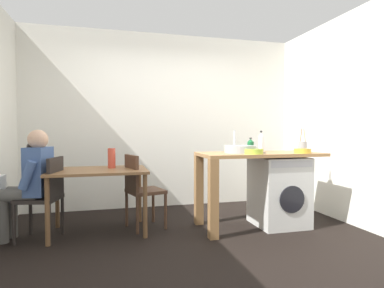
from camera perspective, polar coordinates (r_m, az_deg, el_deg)
ground_plane at (r=3.59m, az=0.04°, el=-16.96°), size 5.46×5.46×0.00m
wall_back at (r=5.10m, az=-4.97°, el=4.15°), size 4.60×0.10×2.70m
wall_counter_side at (r=4.45m, az=27.96°, el=4.18°), size 0.10×3.80×2.70m
dining_table at (r=3.89m, az=-16.30°, el=-5.77°), size 1.10×0.76×0.74m
chair_person_seat at (r=3.85m, az=-24.57°, el=-8.00°), size 0.48×0.48×0.90m
chair_opposite at (r=3.96m, az=-9.26°, el=-7.56°), size 0.50×0.50×0.90m
seated_person at (r=3.89m, az=-26.81°, el=-5.50°), size 0.54×0.54×1.20m
kitchen_counter at (r=3.95m, az=9.24°, el=-3.86°), size 1.50×0.68×0.92m
washing_machine at (r=4.21m, az=15.19°, el=-8.09°), size 0.60×0.61×0.86m
sink_basin at (r=3.91m, az=8.57°, el=-0.92°), size 0.38×0.38×0.09m
tap at (r=4.08m, az=7.58°, el=0.54°), size 0.02×0.02×0.28m
bottle_tall_green at (r=4.12m, az=10.39°, el=-0.27°), size 0.08×0.08×0.18m
bottle_squat_brown at (r=4.17m, az=12.20°, el=0.30°), size 0.07×0.07×0.27m
mixing_bowl at (r=3.77m, az=10.93°, el=-1.24°), size 0.22×0.22×0.06m
utensil_crock at (r=4.38m, az=19.09°, el=-0.36°), size 0.11×0.11×0.30m
colander at (r=4.06m, az=19.09°, el=-1.11°), size 0.20×0.20×0.06m
vase at (r=3.96m, az=-14.12°, el=-2.46°), size 0.09×0.09×0.24m
scissors at (r=3.92m, az=12.00°, el=-1.55°), size 0.15×0.06×0.01m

